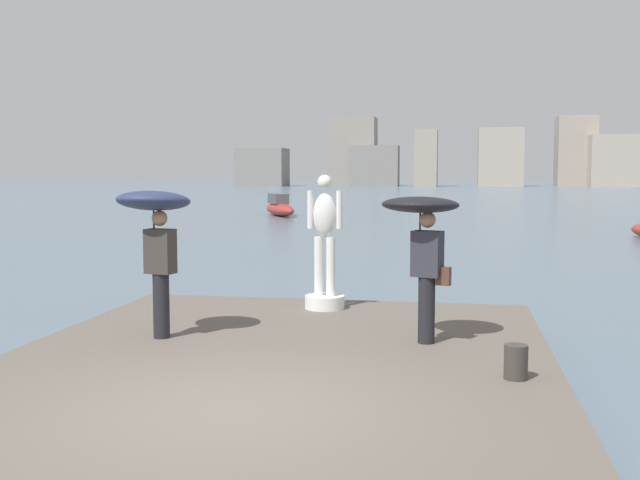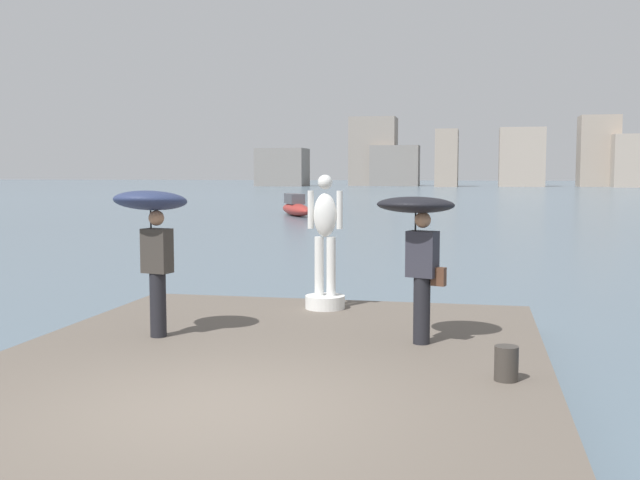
% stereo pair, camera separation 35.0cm
% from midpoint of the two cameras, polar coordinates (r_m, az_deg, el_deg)
% --- Properties ---
extents(ground_plane, '(400.00, 400.00, 0.00)m').
position_cam_midpoint_polar(ground_plane, '(46.88, 7.29, 1.88)').
color(ground_plane, slate).
extents(pier, '(6.71, 9.19, 0.40)m').
position_cam_midpoint_polar(pier, '(9.00, -5.14, -10.60)').
color(pier, '#60564C').
rests_on(pier, ground).
extents(statue_white_figure, '(0.65, 0.65, 2.20)m').
position_cam_midpoint_polar(statue_white_figure, '(12.35, -0.45, -1.28)').
color(statue_white_figure, white).
rests_on(statue_white_figure, pier).
extents(onlooker_left, '(1.17, 1.18, 2.03)m').
position_cam_midpoint_polar(onlooker_left, '(10.42, -13.27, 1.41)').
color(onlooker_left, black).
rests_on(onlooker_left, pier).
extents(onlooker_right, '(1.29, 1.29, 1.94)m').
position_cam_midpoint_polar(onlooker_right, '(9.90, 6.78, 0.92)').
color(onlooker_right, black).
rests_on(onlooker_right, pier).
extents(mooring_bollard, '(0.26, 0.26, 0.38)m').
position_cam_midpoint_polar(mooring_bollard, '(8.50, 13.44, -8.96)').
color(mooring_bollard, '#38332D').
rests_on(mooring_bollard, pier).
extents(boat_rightward, '(3.48, 5.45, 1.32)m').
position_cam_midpoint_polar(boat_rightward, '(46.04, -3.30, 2.48)').
color(boat_rightward, '#9E2D28').
rests_on(boat_rightward, ground).
extents(distant_skyline, '(73.07, 14.02, 13.26)m').
position_cam_midpoint_polar(distant_skyline, '(144.30, 9.43, 6.14)').
color(distant_skyline, gray).
rests_on(distant_skyline, ground).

